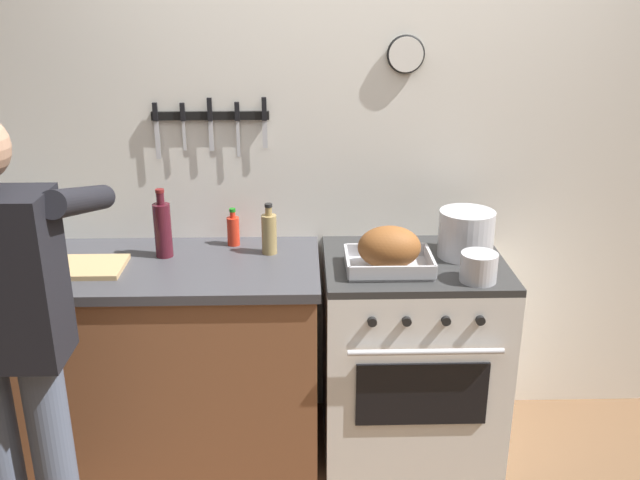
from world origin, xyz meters
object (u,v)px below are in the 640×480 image
person_cook (8,330)px  bottle_wine_red (163,229)px  bottle_hot_sauce (233,230)px  saucepan (479,267)px  stock_pot (466,234)px  bottle_dish_soap (7,240)px  bottle_vinegar (269,233)px  cutting_board (80,267)px  roasting_pan (389,250)px  stove (410,355)px

person_cook → bottle_wine_red: bearing=-18.4°
bottle_wine_red → bottle_hot_sauce: bearing=24.3°
saucepan → bottle_hot_sauce: size_ratio=0.85×
saucepan → person_cook: bearing=-164.0°
stock_pot → bottle_dish_soap: bearing=179.4°
person_cook → bottle_hot_sauce: size_ratio=9.78×
person_cook → bottle_vinegar: 1.13m
saucepan → bottle_dish_soap: bearing=171.5°
saucepan → bottle_dish_soap: (-1.93, 0.29, 0.03)m
cutting_board → bottle_vinegar: bearing=11.9°
bottle_hot_sauce → bottle_wine_red: bearing=-155.7°
roasting_pan → bottle_wine_red: 0.96m
cutting_board → bottle_dish_soap: (-0.33, 0.13, 0.07)m
stock_pot → bottle_hot_sauce: bearing=171.1°
stock_pot → person_cook: bearing=-155.8°
cutting_board → bottle_wine_red: (0.32, 0.14, 0.11)m
stock_pot → bottle_dish_soap: bottle_dish_soap is taller
bottle_hot_sauce → bottle_vinegar: 0.20m
stock_pot → bottle_dish_soap: 1.94m
roasting_pan → stock_pot: 0.38m
saucepan → bottle_dish_soap: 1.96m
saucepan → bottle_hot_sauce: 1.08m
cutting_board → bottle_wine_red: bottle_wine_red is taller
stock_pot → saucepan: (-0.01, -0.27, -0.04)m
bottle_vinegar → roasting_pan: bearing=-22.1°
bottle_wine_red → person_cook: bearing=-115.1°
roasting_pan → saucepan: 0.36m
bottle_dish_soap → bottle_vinegar: bottle_vinegar is taller
saucepan → bottle_wine_red: size_ratio=0.49×
cutting_board → stock_pot: bearing=3.9°
bottle_hot_sauce → saucepan: bearing=-23.1°
bottle_vinegar → stock_pot: bearing=-3.6°
stove → cutting_board: (-1.39, -0.05, 0.46)m
bottle_hot_sauce → bottle_wine_red: size_ratio=0.57×
saucepan → roasting_pan: bearing=160.5°
saucepan → bottle_vinegar: bottle_vinegar is taller
stove → bottle_wine_red: bearing=175.4°
stove → saucepan: bearing=-44.5°
person_cook → bottle_hot_sauce: bearing=-29.0°
stove → roasting_pan: bearing=-143.7°
bottle_hot_sauce → bottle_vinegar: bottle_vinegar is taller
bottle_dish_soap → saucepan: bearing=-8.5°
saucepan → bottle_wine_red: bearing=166.9°
stove → bottle_vinegar: (-0.62, 0.11, 0.54)m
cutting_board → bottle_wine_red: 0.37m
bottle_vinegar → bottle_dish_soap: bearing=-178.4°
bottle_dish_soap → stove: bearing=-2.6°
saucepan → bottle_wine_red: bottle_wine_red is taller
person_cook → stove: bearing=-57.7°
bottle_dish_soap → bottle_hot_sauce: 0.95m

